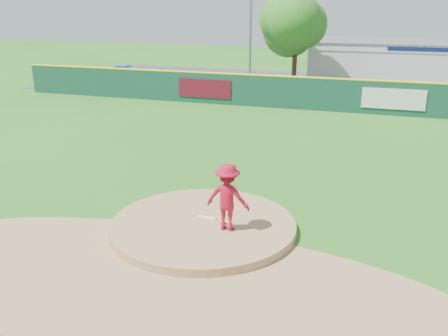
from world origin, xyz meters
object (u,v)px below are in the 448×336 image
(deciduous_tree, at_px, (296,28))
(van, at_px, (284,90))
(pitcher, at_px, (228,197))
(light_pole_left, at_px, (251,6))
(pool_building_grp, at_px, (405,61))
(playground_slide, at_px, (123,74))

(deciduous_tree, bearing_deg, van, -87.99)
(pitcher, relative_size, light_pole_left, 0.18)
(pool_building_grp, relative_size, light_pole_left, 1.38)
(pitcher, bearing_deg, pool_building_grp, -97.48)
(pitcher, xyz_separation_m, playground_slide, (-16.56, 23.79, -0.47))
(pitcher, xyz_separation_m, deciduous_tree, (-2.83, 25.20, 3.33))
(pitcher, xyz_separation_m, pool_building_grp, (5.17, 32.19, 0.44))
(van, relative_size, playground_slide, 1.79)
(pool_building_grp, bearing_deg, pitcher, -99.13)
(van, height_order, light_pole_left, light_pole_left)
(pitcher, relative_size, deciduous_tree, 0.27)
(pool_building_grp, bearing_deg, light_pole_left, -157.40)
(pool_building_grp, bearing_deg, playground_slide, -158.86)
(playground_slide, distance_m, light_pole_left, 11.59)
(van, xyz_separation_m, deciduous_tree, (-0.15, 4.16, 3.86))
(van, xyz_separation_m, playground_slide, (-13.88, 2.75, 0.06))
(pool_building_grp, height_order, light_pole_left, light_pole_left)
(van, height_order, playground_slide, playground_slide)
(pitcher, height_order, van, pitcher)
(van, bearing_deg, light_pole_left, 21.26)
(van, xyz_separation_m, pool_building_grp, (7.85, 11.15, 0.97))
(pitcher, xyz_separation_m, light_pole_left, (-6.83, 27.20, 4.82))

